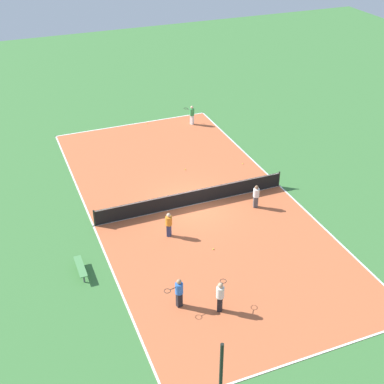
{
  "coord_description": "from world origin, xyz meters",
  "views": [
    {
      "loc": [
        9.81,
        24.57,
        17.12
      ],
      "look_at": [
        0.0,
        0.0,
        0.9
      ],
      "focal_mm": 50.0,
      "sensor_mm": 36.0,
      "label": 1
    }
  ],
  "objects_px": {
    "player_center_orange": "(169,223)",
    "tennis_ball_right_alley": "(147,123)",
    "tennis_ball_midcourt": "(185,169)",
    "tennis_net": "(192,197)",
    "player_far_green": "(192,114)",
    "player_near_blue": "(179,291)",
    "tennis_ball_left_sideline": "(213,249)",
    "player_near_white": "(256,195)",
    "player_far_white": "(220,295)",
    "bench": "(81,267)",
    "tennis_ball_far_baseline": "(243,164)"
  },
  "relations": [
    {
      "from": "bench",
      "to": "tennis_ball_far_baseline",
      "type": "distance_m",
      "value": 14.27
    },
    {
      "from": "player_far_green",
      "to": "bench",
      "type": "bearing_deg",
      "value": 110.26
    },
    {
      "from": "tennis_net",
      "to": "tennis_ball_right_alley",
      "type": "distance_m",
      "value": 12.09
    },
    {
      "from": "tennis_net",
      "to": "player_center_orange",
      "type": "distance_m",
      "value": 3.34
    },
    {
      "from": "player_center_orange",
      "to": "player_near_blue",
      "type": "bearing_deg",
      "value": 22.65
    },
    {
      "from": "player_center_orange",
      "to": "player_far_green",
      "type": "xyz_separation_m",
      "value": [
        -6.54,
        -13.08,
        0.05
      ]
    },
    {
      "from": "player_far_green",
      "to": "tennis_ball_right_alley",
      "type": "distance_m",
      "value": 3.58
    },
    {
      "from": "bench",
      "to": "tennis_ball_far_baseline",
      "type": "height_order",
      "value": "bench"
    },
    {
      "from": "player_near_blue",
      "to": "tennis_net",
      "type": "bearing_deg",
      "value": -126.53
    },
    {
      "from": "player_center_orange",
      "to": "tennis_ball_far_baseline",
      "type": "relative_size",
      "value": 21.18
    },
    {
      "from": "player_near_blue",
      "to": "player_far_white",
      "type": "xyz_separation_m",
      "value": [
        -1.6,
        0.93,
        0.03
      ]
    },
    {
      "from": "tennis_net",
      "to": "tennis_ball_midcourt",
      "type": "xyz_separation_m",
      "value": [
        -1.16,
        -4.09,
        -0.48
      ]
    },
    {
      "from": "tennis_ball_midcourt",
      "to": "bench",
      "type": "bearing_deg",
      "value": 42.53
    },
    {
      "from": "tennis_ball_far_baseline",
      "to": "tennis_ball_midcourt",
      "type": "xyz_separation_m",
      "value": [
        3.86,
        -0.69,
        0.0
      ]
    },
    {
      "from": "player_center_orange",
      "to": "player_far_green",
      "type": "relative_size",
      "value": 0.96
    },
    {
      "from": "bench",
      "to": "tennis_ball_right_alley",
      "type": "distance_m",
      "value": 17.84
    },
    {
      "from": "bench",
      "to": "player_center_orange",
      "type": "relative_size",
      "value": 1.19
    },
    {
      "from": "tennis_ball_midcourt",
      "to": "tennis_net",
      "type": "bearing_deg",
      "value": 74.12
    },
    {
      "from": "player_far_white",
      "to": "tennis_ball_far_baseline",
      "type": "xyz_separation_m",
      "value": [
        -7.11,
        -11.98,
        -0.87
      ]
    },
    {
      "from": "player_near_white",
      "to": "tennis_ball_far_baseline",
      "type": "distance_m",
      "value": 5.32
    },
    {
      "from": "player_far_green",
      "to": "tennis_ball_right_alley",
      "type": "relative_size",
      "value": 22.17
    },
    {
      "from": "tennis_ball_left_sideline",
      "to": "player_center_orange",
      "type": "bearing_deg",
      "value": -49.39
    },
    {
      "from": "tennis_net",
      "to": "tennis_ball_far_baseline",
      "type": "xyz_separation_m",
      "value": [
        -5.03,
        -3.4,
        -0.48
      ]
    },
    {
      "from": "tennis_ball_left_sideline",
      "to": "player_far_green",
      "type": "bearing_deg",
      "value": -107.7
    },
    {
      "from": "bench",
      "to": "player_near_white",
      "type": "relative_size",
      "value": 1.19
    },
    {
      "from": "tennis_net",
      "to": "tennis_ball_left_sideline",
      "type": "distance_m",
      "value": 4.48
    },
    {
      "from": "player_far_green",
      "to": "player_near_white",
      "type": "height_order",
      "value": "player_far_green"
    },
    {
      "from": "tennis_ball_right_alley",
      "to": "tennis_ball_left_sideline",
      "type": "xyz_separation_m",
      "value": [
        1.61,
        16.45,
        0.0
      ]
    },
    {
      "from": "tennis_ball_left_sideline",
      "to": "tennis_ball_midcourt",
      "type": "xyz_separation_m",
      "value": [
        -1.73,
        -8.5,
        0.0
      ]
    },
    {
      "from": "player_near_white",
      "to": "tennis_ball_left_sideline",
      "type": "height_order",
      "value": "player_near_white"
    },
    {
      "from": "tennis_ball_midcourt",
      "to": "player_far_white",
      "type": "bearing_deg",
      "value": 75.62
    },
    {
      "from": "player_near_blue",
      "to": "tennis_ball_midcourt",
      "type": "bearing_deg",
      "value": -123.25
    },
    {
      "from": "player_far_white",
      "to": "tennis_ball_left_sideline",
      "type": "xyz_separation_m",
      "value": [
        -1.52,
        -4.17,
        -0.87
      ]
    },
    {
      "from": "bench",
      "to": "player_far_white",
      "type": "distance_m",
      "value": 7.19
    },
    {
      "from": "tennis_ball_left_sideline",
      "to": "tennis_net",
      "type": "bearing_deg",
      "value": -97.37
    },
    {
      "from": "player_near_blue",
      "to": "tennis_ball_left_sideline",
      "type": "relative_size",
      "value": 22.67
    },
    {
      "from": "player_near_white",
      "to": "tennis_ball_left_sideline",
      "type": "distance_m",
      "value": 4.9
    },
    {
      "from": "tennis_ball_right_alley",
      "to": "tennis_ball_left_sideline",
      "type": "height_order",
      "value": "same"
    },
    {
      "from": "player_center_orange",
      "to": "tennis_ball_left_sideline",
      "type": "distance_m",
      "value": 2.76
    },
    {
      "from": "player_near_blue",
      "to": "player_near_white",
      "type": "bearing_deg",
      "value": -150.12
    },
    {
      "from": "player_near_blue",
      "to": "player_far_green",
      "type": "height_order",
      "value": "player_near_blue"
    },
    {
      "from": "player_center_orange",
      "to": "tennis_ball_right_alley",
      "type": "height_order",
      "value": "player_center_orange"
    },
    {
      "from": "player_far_white",
      "to": "tennis_ball_left_sideline",
      "type": "relative_size",
      "value": 23.38
    },
    {
      "from": "player_center_orange",
      "to": "player_far_white",
      "type": "distance_m",
      "value": 6.18
    },
    {
      "from": "player_near_white",
      "to": "tennis_ball_left_sideline",
      "type": "xyz_separation_m",
      "value": [
        3.93,
        2.82,
        -0.78
      ]
    },
    {
      "from": "player_near_blue",
      "to": "player_center_orange",
      "type": "distance_m",
      "value": 5.43
    },
    {
      "from": "player_near_blue",
      "to": "bench",
      "type": "bearing_deg",
      "value": -57.95
    },
    {
      "from": "player_center_orange",
      "to": "tennis_ball_left_sideline",
      "type": "bearing_deg",
      "value": 78.12
    },
    {
      "from": "player_center_orange",
      "to": "player_far_white",
      "type": "xyz_separation_m",
      "value": [
        -0.2,
        6.18,
        0.1
      ]
    },
    {
      "from": "player_far_green",
      "to": "tennis_ball_right_alley",
      "type": "bearing_deg",
      "value": 36.01
    }
  ]
}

